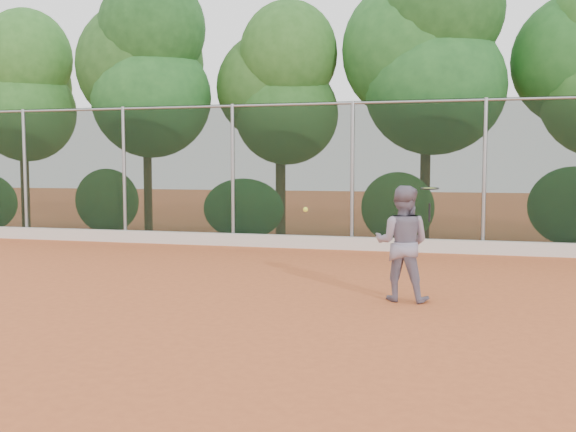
# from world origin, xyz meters

# --- Properties ---
(ground) EXTENTS (80.00, 80.00, 0.00)m
(ground) POSITION_xyz_m (0.00, 0.00, 0.00)
(ground) COLOR #C65D2E
(ground) RESTS_ON ground
(concrete_curb) EXTENTS (24.00, 0.20, 0.30)m
(concrete_curb) POSITION_xyz_m (0.00, 6.82, 0.15)
(concrete_curb) COLOR silver
(concrete_curb) RESTS_ON ground
(tennis_player) EXTENTS (0.89, 0.73, 1.70)m
(tennis_player) POSITION_xyz_m (1.64, 1.38, 0.85)
(tennis_player) COLOR gray
(tennis_player) RESTS_ON ground
(chainlink_fence) EXTENTS (24.09, 0.09, 3.50)m
(chainlink_fence) POSITION_xyz_m (-0.00, 7.00, 1.86)
(chainlink_fence) COLOR black
(chainlink_fence) RESTS_ON ground
(foliage_backdrop) EXTENTS (23.70, 3.63, 7.55)m
(foliage_backdrop) POSITION_xyz_m (-0.55, 8.98, 4.40)
(foliage_backdrop) COLOR #402918
(foliage_backdrop) RESTS_ON ground
(tennis_racket) EXTENTS (0.26, 0.26, 0.50)m
(tennis_racket) POSITION_xyz_m (2.03, 1.27, 1.63)
(tennis_racket) COLOR black
(tennis_racket) RESTS_ON ground
(tennis_ball_in_flight) EXTENTS (0.07, 0.07, 0.07)m
(tennis_ball_in_flight) POSITION_xyz_m (0.22, 1.19, 1.34)
(tennis_ball_in_flight) COLOR #EBF437
(tennis_ball_in_flight) RESTS_ON ground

